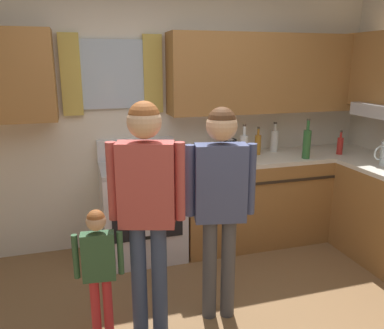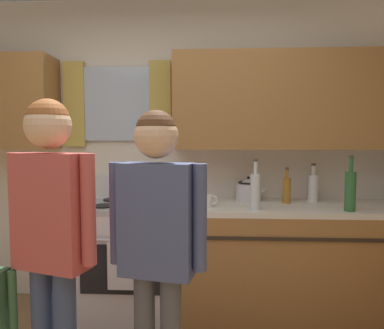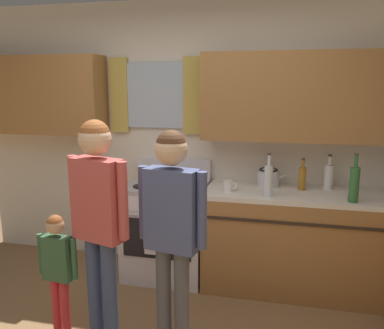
{
  "view_description": "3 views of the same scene",
  "coord_description": "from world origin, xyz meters",
  "px_view_note": "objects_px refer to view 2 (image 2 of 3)",
  "views": [
    {
      "loc": [
        -0.74,
        -1.91,
        1.83
      ],
      "look_at": [
        0.08,
        0.83,
        1.06
      ],
      "focal_mm": 36.22,
      "sensor_mm": 36.0,
      "label": 1
    },
    {
      "loc": [
        0.42,
        -1.2,
        1.41
      ],
      "look_at": [
        0.31,
        0.9,
        1.26
      ],
      "focal_mm": 33.02,
      "sensor_mm": 36.0,
      "label": 2
    },
    {
      "loc": [
        0.84,
        -1.91,
        1.82
      ],
      "look_at": [
        0.18,
        0.94,
        1.23
      ],
      "focal_mm": 37.12,
      "sensor_mm": 36.0,
      "label": 3
    }
  ],
  "objects_px": {
    "bottle_wine_green": "(350,190)",
    "bottle_tall_clear": "(255,191)",
    "adult_in_plaid": "(157,231)",
    "mug_ceramic_white": "(207,201)",
    "bottle_oil_amber": "(287,190)",
    "stove_oven": "(133,257)",
    "stovetop_kettle": "(249,190)",
    "bottle_milk_white": "(313,187)",
    "adult_holding_child": "(51,223)"
  },
  "relations": [
    {
      "from": "bottle_wine_green",
      "to": "bottle_tall_clear",
      "type": "bearing_deg",
      "value": 179.33
    },
    {
      "from": "bottle_tall_clear",
      "to": "adult_in_plaid",
      "type": "height_order",
      "value": "adult_in_plaid"
    },
    {
      "from": "mug_ceramic_white",
      "to": "bottle_oil_amber",
      "type": "bearing_deg",
      "value": 16.78
    },
    {
      "from": "stove_oven",
      "to": "bottle_oil_amber",
      "type": "relative_size",
      "value": 3.85
    },
    {
      "from": "bottle_tall_clear",
      "to": "stovetop_kettle",
      "type": "relative_size",
      "value": 1.34
    },
    {
      "from": "bottle_oil_amber",
      "to": "bottle_wine_green",
      "type": "height_order",
      "value": "bottle_wine_green"
    },
    {
      "from": "bottle_wine_green",
      "to": "stovetop_kettle",
      "type": "xyz_separation_m",
      "value": [
        -0.68,
        0.36,
        -0.06
      ]
    },
    {
      "from": "bottle_wine_green",
      "to": "adult_in_plaid",
      "type": "relative_size",
      "value": 0.26
    },
    {
      "from": "bottle_oil_amber",
      "to": "mug_ceramic_white",
      "type": "xyz_separation_m",
      "value": [
        -0.63,
        -0.19,
        -0.06
      ]
    },
    {
      "from": "stove_oven",
      "to": "bottle_milk_white",
      "type": "bearing_deg",
      "value": 6.15
    },
    {
      "from": "bottle_tall_clear",
      "to": "adult_holding_child",
      "type": "distance_m",
      "value": 1.42
    },
    {
      "from": "bottle_milk_white",
      "to": "adult_in_plaid",
      "type": "relative_size",
      "value": 0.2
    },
    {
      "from": "mug_ceramic_white",
      "to": "bottle_tall_clear",
      "type": "bearing_deg",
      "value": -15.54
    },
    {
      "from": "stovetop_kettle",
      "to": "bottle_wine_green",
      "type": "bearing_deg",
      "value": -27.82
    },
    {
      "from": "mug_ceramic_white",
      "to": "adult_in_plaid",
      "type": "relative_size",
      "value": 0.08
    },
    {
      "from": "bottle_milk_white",
      "to": "adult_holding_child",
      "type": "bearing_deg",
      "value": -141.43
    },
    {
      "from": "stove_oven",
      "to": "bottle_wine_green",
      "type": "relative_size",
      "value": 2.79
    },
    {
      "from": "bottle_wine_green",
      "to": "mug_ceramic_white",
      "type": "height_order",
      "value": "bottle_wine_green"
    },
    {
      "from": "bottle_milk_white",
      "to": "bottle_tall_clear",
      "type": "distance_m",
      "value": 0.63
    },
    {
      "from": "stovetop_kettle",
      "to": "adult_holding_child",
      "type": "xyz_separation_m",
      "value": [
        -1.07,
        -1.26,
        0.01
      ]
    },
    {
      "from": "bottle_tall_clear",
      "to": "mug_ceramic_white",
      "type": "relative_size",
      "value": 2.92
    },
    {
      "from": "bottle_wine_green",
      "to": "adult_in_plaid",
      "type": "distance_m",
      "value": 1.53
    },
    {
      "from": "bottle_milk_white",
      "to": "bottle_tall_clear",
      "type": "xyz_separation_m",
      "value": [
        -0.51,
        -0.36,
        0.02
      ]
    },
    {
      "from": "stove_oven",
      "to": "bottle_wine_green",
      "type": "bearing_deg",
      "value": -7.48
    },
    {
      "from": "bottle_milk_white",
      "to": "stovetop_kettle",
      "type": "xyz_separation_m",
      "value": [
        -0.52,
        -0.01,
        -0.02
      ]
    },
    {
      "from": "bottle_milk_white",
      "to": "adult_in_plaid",
      "type": "height_order",
      "value": "adult_in_plaid"
    },
    {
      "from": "bottle_tall_clear",
      "to": "bottle_wine_green",
      "type": "relative_size",
      "value": 0.93
    },
    {
      "from": "stovetop_kettle",
      "to": "adult_in_plaid",
      "type": "xyz_separation_m",
      "value": [
        -0.56,
        -1.25,
        -0.02
      ]
    },
    {
      "from": "bottle_milk_white",
      "to": "stovetop_kettle",
      "type": "bearing_deg",
      "value": -178.76
    },
    {
      "from": "stove_oven",
      "to": "bottle_tall_clear",
      "type": "height_order",
      "value": "bottle_tall_clear"
    },
    {
      "from": "stove_oven",
      "to": "adult_holding_child",
      "type": "bearing_deg",
      "value": -97.14
    },
    {
      "from": "stovetop_kettle",
      "to": "stove_oven",
      "type": "bearing_deg",
      "value": -171.12
    },
    {
      "from": "stove_oven",
      "to": "stovetop_kettle",
      "type": "relative_size",
      "value": 4.02
    },
    {
      "from": "stovetop_kettle",
      "to": "adult_in_plaid",
      "type": "distance_m",
      "value": 1.37
    },
    {
      "from": "bottle_wine_green",
      "to": "stovetop_kettle",
      "type": "height_order",
      "value": "bottle_wine_green"
    },
    {
      "from": "bottle_milk_white",
      "to": "bottle_wine_green",
      "type": "distance_m",
      "value": 0.4
    },
    {
      "from": "bottle_milk_white",
      "to": "bottle_wine_green",
      "type": "xyz_separation_m",
      "value": [
        0.15,
        -0.37,
        0.03
      ]
    },
    {
      "from": "mug_ceramic_white",
      "to": "adult_holding_child",
      "type": "bearing_deg",
      "value": -126.19
    },
    {
      "from": "bottle_milk_white",
      "to": "bottle_oil_amber",
      "type": "xyz_separation_m",
      "value": [
        -0.23,
        -0.07,
        -0.01
      ]
    },
    {
      "from": "bottle_wine_green",
      "to": "adult_holding_child",
      "type": "xyz_separation_m",
      "value": [
        -1.75,
        -0.9,
        -0.05
      ]
    },
    {
      "from": "bottle_wine_green",
      "to": "stove_oven",
      "type": "bearing_deg",
      "value": 172.52
    },
    {
      "from": "stove_oven",
      "to": "bottle_wine_green",
      "type": "distance_m",
      "value": 1.73
    },
    {
      "from": "bottle_tall_clear",
      "to": "stovetop_kettle",
      "type": "height_order",
      "value": "bottle_tall_clear"
    },
    {
      "from": "bottle_tall_clear",
      "to": "bottle_milk_white",
      "type": "bearing_deg",
      "value": 35.11
    },
    {
      "from": "bottle_wine_green",
      "to": "mug_ceramic_white",
      "type": "xyz_separation_m",
      "value": [
        -1.01,
        0.1,
        -0.1
      ]
    },
    {
      "from": "stovetop_kettle",
      "to": "adult_holding_child",
      "type": "distance_m",
      "value": 1.66
    },
    {
      "from": "bottle_tall_clear",
      "to": "mug_ceramic_white",
      "type": "bearing_deg",
      "value": 164.46
    },
    {
      "from": "bottle_milk_white",
      "to": "bottle_tall_clear",
      "type": "height_order",
      "value": "bottle_tall_clear"
    },
    {
      "from": "bottle_milk_white",
      "to": "bottle_oil_amber",
      "type": "distance_m",
      "value": 0.24
    },
    {
      "from": "stovetop_kettle",
      "to": "bottle_milk_white",
      "type": "bearing_deg",
      "value": 1.24
    }
  ]
}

